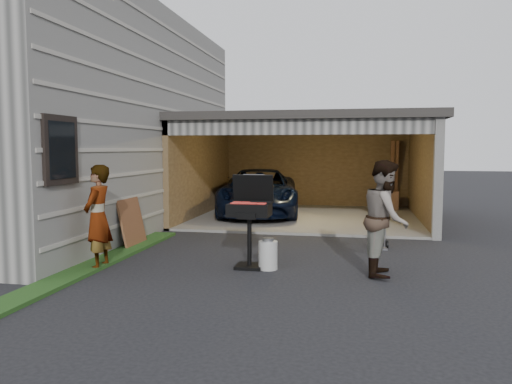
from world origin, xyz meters
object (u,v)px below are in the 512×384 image
at_px(bbq_grill, 250,213).
at_px(hand_truck, 378,240).
at_px(minivan, 259,194).
at_px(propane_tank, 268,255).
at_px(man, 386,218).
at_px(woman, 98,217).
at_px(plywood_panel, 132,222).

height_order(bbq_grill, hand_truck, bbq_grill).
relative_size(minivan, propane_tank, 10.08).
xyz_separation_m(man, bbq_grill, (-2.23, 0.08, 0.01)).
xyz_separation_m(woman, bbq_grill, (2.47, 0.61, 0.06)).
bearing_deg(propane_tank, hand_truck, 48.33).
height_order(minivan, propane_tank, minivan).
distance_m(man, bbq_grill, 2.23).
bearing_deg(man, propane_tank, 94.89).
xyz_separation_m(plywood_panel, hand_truck, (4.99, 0.76, -0.33)).
xyz_separation_m(bbq_grill, propane_tank, (0.33, -0.08, -0.70)).
bearing_deg(woman, man, 93.14).
relative_size(man, hand_truck, 1.88).
distance_m(woman, propane_tank, 2.92).
height_order(minivan, hand_truck, minivan).
distance_m(bbq_grill, hand_truck, 3.11).
distance_m(minivan, woman, 7.17).
bearing_deg(minivan, man, -71.36).
bearing_deg(man, woman, 101.33).
distance_m(bbq_grill, propane_tank, 0.77).
bearing_deg(bbq_grill, woman, -166.10).
xyz_separation_m(bbq_grill, hand_truck, (2.22, 2.05, -0.75)).
xyz_separation_m(man, propane_tank, (-1.90, -0.00, -0.68)).
height_order(man, propane_tank, man).
relative_size(man, bbq_grill, 1.17).
bearing_deg(hand_truck, bbq_grill, -145.18).
bearing_deg(man, hand_truck, 5.02).
relative_size(bbq_grill, propane_tank, 3.28).
xyz_separation_m(minivan, hand_truck, (3.31, -4.38, -0.48)).
height_order(minivan, woman, woman).
bearing_deg(hand_truck, plywood_panel, -179.27).
distance_m(man, propane_tank, 2.02).
height_order(minivan, bbq_grill, bbq_grill).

